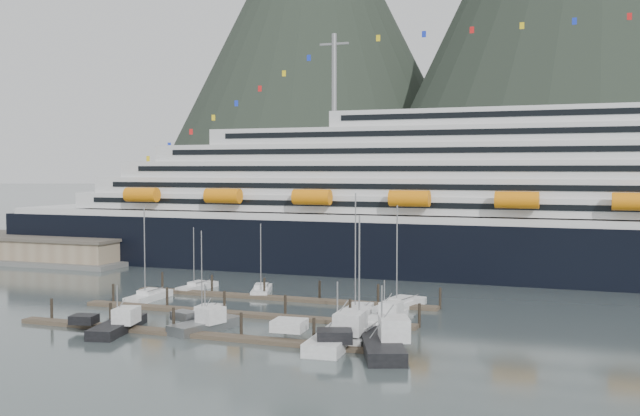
{
  "coord_description": "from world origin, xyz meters",
  "views": [
    {
      "loc": [
        39.35,
        -85.94,
        19.6
      ],
      "look_at": [
        -0.76,
        22.0,
        13.56
      ],
      "focal_mm": 42.0,
      "sensor_mm": 36.0,
      "label": 1
    }
  ],
  "objects_px": {
    "warehouse": "(40,250)",
    "sailboat_d": "(357,313)",
    "trawler_d": "(380,343)",
    "sailboat_b": "(205,312)",
    "sailboat_f": "(261,291)",
    "sailboat_h": "(362,336)",
    "trawler_b": "(204,324)",
    "sailboat_a": "(149,297)",
    "trawler_e": "(383,317)",
    "sailboat_g": "(400,306)",
    "sailboat_e": "(197,287)",
    "cruise_ship": "(542,211)",
    "trawler_c": "(336,335)",
    "trawler_a": "(117,325)"
  },
  "relations": [
    {
      "from": "sailboat_b",
      "to": "trawler_e",
      "type": "bearing_deg",
      "value": -86.33
    },
    {
      "from": "sailboat_d",
      "to": "trawler_d",
      "type": "bearing_deg",
      "value": -161.59
    },
    {
      "from": "sailboat_a",
      "to": "sailboat_d",
      "type": "relative_size",
      "value": 0.87
    },
    {
      "from": "sailboat_d",
      "to": "sailboat_f",
      "type": "bearing_deg",
      "value": 51.93
    },
    {
      "from": "sailboat_b",
      "to": "sailboat_f",
      "type": "height_order",
      "value": "sailboat_b"
    },
    {
      "from": "sailboat_a",
      "to": "trawler_b",
      "type": "distance_m",
      "value": 24.02
    },
    {
      "from": "warehouse",
      "to": "sailboat_b",
      "type": "bearing_deg",
      "value": -32.83
    },
    {
      "from": "cruise_ship",
      "to": "trawler_a",
      "type": "distance_m",
      "value": 80.39
    },
    {
      "from": "trawler_b",
      "to": "sailboat_g",
      "type": "bearing_deg",
      "value": -23.19
    },
    {
      "from": "trawler_d",
      "to": "sailboat_a",
      "type": "bearing_deg",
      "value": 44.35
    },
    {
      "from": "sailboat_f",
      "to": "sailboat_g",
      "type": "distance_m",
      "value": 24.01
    },
    {
      "from": "sailboat_g",
      "to": "trawler_a",
      "type": "height_order",
      "value": "sailboat_g"
    },
    {
      "from": "sailboat_h",
      "to": "trawler_e",
      "type": "bearing_deg",
      "value": 0.8
    },
    {
      "from": "cruise_ship",
      "to": "sailboat_d",
      "type": "bearing_deg",
      "value": -113.45
    },
    {
      "from": "sailboat_a",
      "to": "trawler_e",
      "type": "xyz_separation_m",
      "value": [
        37.48,
        -4.28,
        0.37
      ]
    },
    {
      "from": "sailboat_h",
      "to": "trawler_e",
      "type": "height_order",
      "value": "sailboat_h"
    },
    {
      "from": "trawler_b",
      "to": "sailboat_b",
      "type": "bearing_deg",
      "value": 46.01
    },
    {
      "from": "sailboat_e",
      "to": "trawler_a",
      "type": "distance_m",
      "value": 31.59
    },
    {
      "from": "sailboat_h",
      "to": "trawler_a",
      "type": "distance_m",
      "value": 29.67
    },
    {
      "from": "sailboat_f",
      "to": "trawler_b",
      "type": "relative_size",
      "value": 1.13
    },
    {
      "from": "sailboat_a",
      "to": "trawler_c",
      "type": "xyz_separation_m",
      "value": [
        35.31,
        -16.37,
        0.52
      ]
    },
    {
      "from": "sailboat_f",
      "to": "trawler_b",
      "type": "bearing_deg",
      "value": 171.06
    },
    {
      "from": "cruise_ship",
      "to": "warehouse",
      "type": "relative_size",
      "value": 4.57
    },
    {
      "from": "sailboat_h",
      "to": "trawler_d",
      "type": "distance_m",
      "value": 5.84
    },
    {
      "from": "warehouse",
      "to": "sailboat_h",
      "type": "relative_size",
      "value": 3.09
    },
    {
      "from": "sailboat_g",
      "to": "trawler_d",
      "type": "xyz_separation_m",
      "value": [
        4.11,
        -24.95,
        0.54
      ]
    },
    {
      "from": "sailboat_b",
      "to": "trawler_a",
      "type": "distance_m",
      "value": 13.68
    },
    {
      "from": "sailboat_a",
      "to": "trawler_a",
      "type": "distance_m",
      "value": 21.6
    },
    {
      "from": "warehouse",
      "to": "sailboat_e",
      "type": "relative_size",
      "value": 4.35
    },
    {
      "from": "warehouse",
      "to": "sailboat_h",
      "type": "xyz_separation_m",
      "value": [
        86.37,
        -46.96,
        -1.8
      ]
    },
    {
      "from": "warehouse",
      "to": "sailboat_d",
      "type": "bearing_deg",
      "value": -22.59
    },
    {
      "from": "warehouse",
      "to": "trawler_b",
      "type": "xyz_separation_m",
      "value": [
        66.97,
        -48.74,
        -1.42
      ]
    },
    {
      "from": "trawler_a",
      "to": "sailboat_g",
      "type": "bearing_deg",
      "value": -59.5
    },
    {
      "from": "sailboat_a",
      "to": "sailboat_g",
      "type": "height_order",
      "value": "sailboat_g"
    },
    {
      "from": "trawler_a",
      "to": "cruise_ship",
      "type": "bearing_deg",
      "value": -46.37
    },
    {
      "from": "trawler_b",
      "to": "trawler_c",
      "type": "height_order",
      "value": "trawler_c"
    },
    {
      "from": "sailboat_d",
      "to": "warehouse",
      "type": "bearing_deg",
      "value": 60.92
    },
    {
      "from": "sailboat_d",
      "to": "trawler_b",
      "type": "height_order",
      "value": "sailboat_d"
    },
    {
      "from": "warehouse",
      "to": "sailboat_e",
      "type": "distance_m",
      "value": 55.33
    },
    {
      "from": "sailboat_a",
      "to": "trawler_b",
      "type": "bearing_deg",
      "value": -131.93
    },
    {
      "from": "cruise_ship",
      "to": "sailboat_f",
      "type": "height_order",
      "value": "cruise_ship"
    },
    {
      "from": "trawler_d",
      "to": "sailboat_h",
      "type": "bearing_deg",
      "value": 15.49
    },
    {
      "from": "warehouse",
      "to": "sailboat_e",
      "type": "xyz_separation_m",
      "value": [
        50.73,
        -22.01,
        -1.86
      ]
    },
    {
      "from": "sailboat_b",
      "to": "sailboat_d",
      "type": "height_order",
      "value": "sailboat_d"
    },
    {
      "from": "trawler_d",
      "to": "sailboat_b",
      "type": "bearing_deg",
      "value": 46.12
    },
    {
      "from": "sailboat_h",
      "to": "trawler_c",
      "type": "height_order",
      "value": "sailboat_h"
    },
    {
      "from": "sailboat_b",
      "to": "trawler_b",
      "type": "height_order",
      "value": "sailboat_b"
    },
    {
      "from": "cruise_ship",
      "to": "sailboat_f",
      "type": "bearing_deg",
      "value": -138.74
    },
    {
      "from": "sailboat_a",
      "to": "sailboat_h",
      "type": "relative_size",
      "value": 0.99
    },
    {
      "from": "sailboat_b",
      "to": "trawler_b",
      "type": "relative_size",
      "value": 1.15
    }
  ]
}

